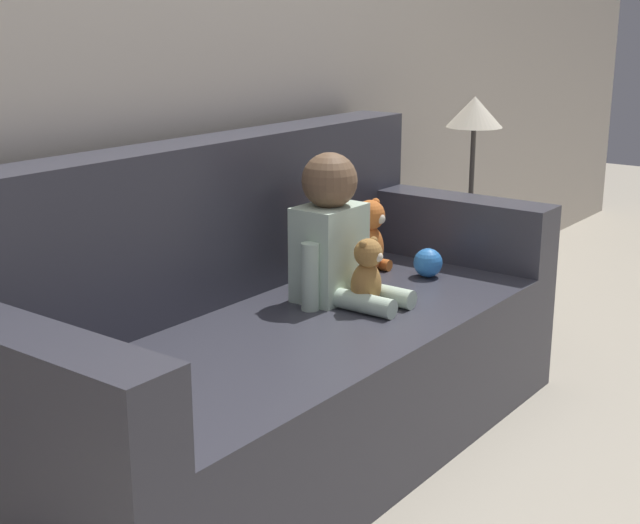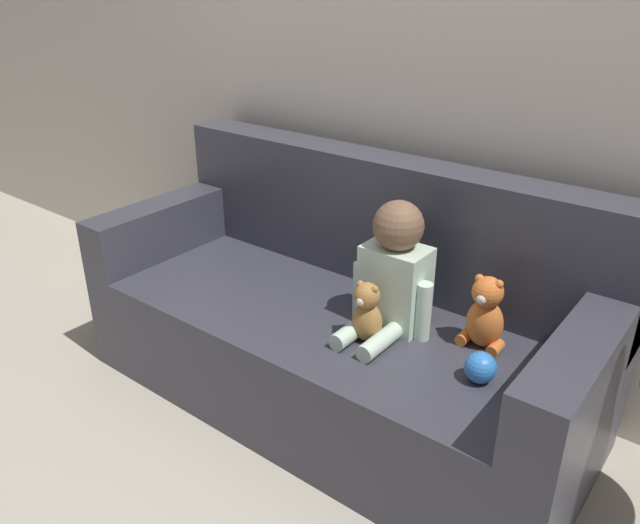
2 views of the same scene
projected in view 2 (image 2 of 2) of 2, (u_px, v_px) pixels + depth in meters
ground_plane at (332, 399)px, 2.53m from camera, size 12.00×12.00×0.00m
wall_back at (415, 52)px, 2.33m from camera, size 8.00×0.05×2.60m
couch at (342, 324)px, 2.44m from camera, size 1.96×0.84×0.94m
person_baby at (393, 274)px, 2.14m from camera, size 0.31×0.36×0.46m
teddy_bear_brown at (367, 312)px, 2.09m from camera, size 0.11×0.10×0.22m
plush_toy_side at (485, 314)px, 2.06m from camera, size 0.15×0.12×0.26m
toy_ball at (480, 367)px, 1.91m from camera, size 0.10×0.10×0.10m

